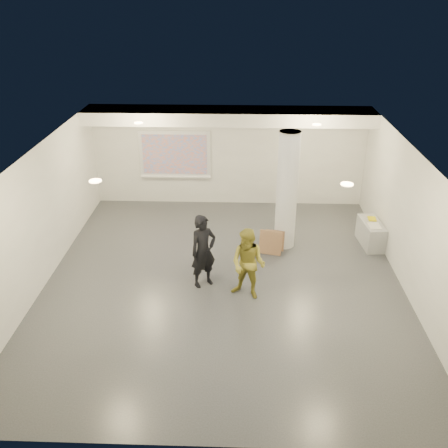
{
  "coord_description": "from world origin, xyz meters",
  "views": [
    {
      "loc": [
        0.36,
        -9.63,
        6.13
      ],
      "look_at": [
        0.0,
        0.4,
        1.25
      ],
      "focal_mm": 40.0,
      "sensor_mm": 36.0,
      "label": 1
    }
  ],
  "objects_px": {
    "projection_screen": "(175,155)",
    "credenza": "(371,234)",
    "man": "(248,264)",
    "woman": "(203,251)",
    "column": "(287,191)"
  },
  "relations": [
    {
      "from": "credenza",
      "to": "woman",
      "type": "bearing_deg",
      "value": -159.22
    },
    {
      "from": "man",
      "to": "woman",
      "type": "bearing_deg",
      "value": 179.48
    },
    {
      "from": "man",
      "to": "credenza",
      "type": "bearing_deg",
      "value": 61.2
    },
    {
      "from": "woman",
      "to": "man",
      "type": "relative_size",
      "value": 1.06
    },
    {
      "from": "projection_screen",
      "to": "woman",
      "type": "distance_m",
      "value": 4.79
    },
    {
      "from": "column",
      "to": "man",
      "type": "height_order",
      "value": "column"
    },
    {
      "from": "projection_screen",
      "to": "credenza",
      "type": "relative_size",
      "value": 1.93
    },
    {
      "from": "projection_screen",
      "to": "credenza",
      "type": "xyz_separation_m",
      "value": [
        5.32,
        -2.56,
        -1.21
      ]
    },
    {
      "from": "woman",
      "to": "credenza",
      "type": "bearing_deg",
      "value": -8.1
    },
    {
      "from": "projection_screen",
      "to": "credenza",
      "type": "bearing_deg",
      "value": -25.71
    },
    {
      "from": "column",
      "to": "woman",
      "type": "xyz_separation_m",
      "value": [
        -1.93,
        -1.94,
        -0.66
      ]
    },
    {
      "from": "man",
      "to": "projection_screen",
      "type": "bearing_deg",
      "value": 136.52
    },
    {
      "from": "column",
      "to": "projection_screen",
      "type": "relative_size",
      "value": 1.43
    },
    {
      "from": "column",
      "to": "credenza",
      "type": "distance_m",
      "value": 2.52
    },
    {
      "from": "credenza",
      "to": "man",
      "type": "bearing_deg",
      "value": -147.48
    }
  ]
}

